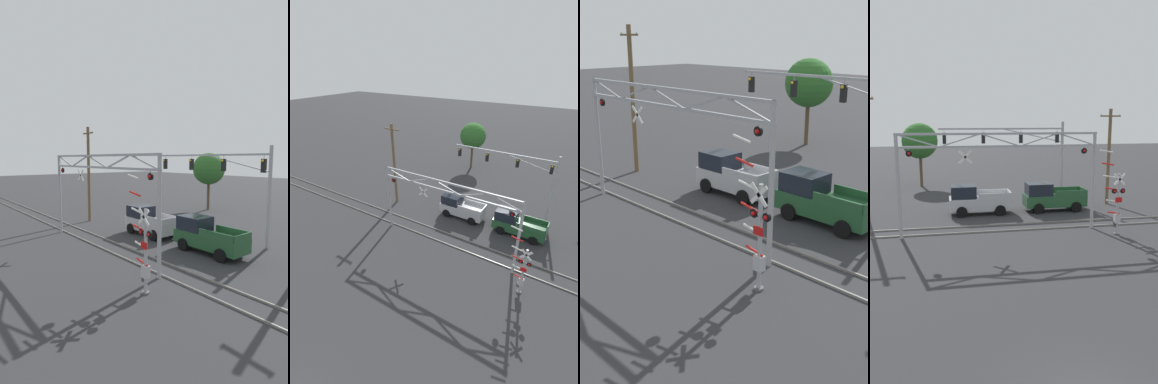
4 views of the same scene
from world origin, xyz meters
The scene contains 9 objects.
rail_track_near centered at (0.00, 15.77, 0.05)m, with size 80.00×0.08×0.10m, color gray.
rail_track_far centered at (0.00, 17.20, 0.05)m, with size 80.00×0.08×0.10m, color gray.
crossing_gantry centered at (-0.02, 15.48, 4.59)m, with size 12.63×0.27×6.44m.
crossing_signal_mast centered at (7.11, 13.78, 1.99)m, with size 1.76×0.35×5.43m.
traffic_signal_span centered at (3.94, 24.69, 4.96)m, with size 10.99×0.39×7.05m.
pickup_truck_lead centered at (-1.10, 20.76, 1.10)m, with size 4.71×2.07×2.27m.
pickup_truck_following centered at (4.89, 20.79, 1.10)m, with size 4.92×2.07×2.27m.
utility_pole_left centered at (-8.88, 19.61, 4.75)m, with size 1.80×0.28×9.20m.
background_tree_beyond_span centered at (-5.94, 34.21, 4.95)m, with size 3.82×3.82×6.88m.
Camera 3 is at (17.21, 2.35, 8.65)m, focal length 45.00 mm.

